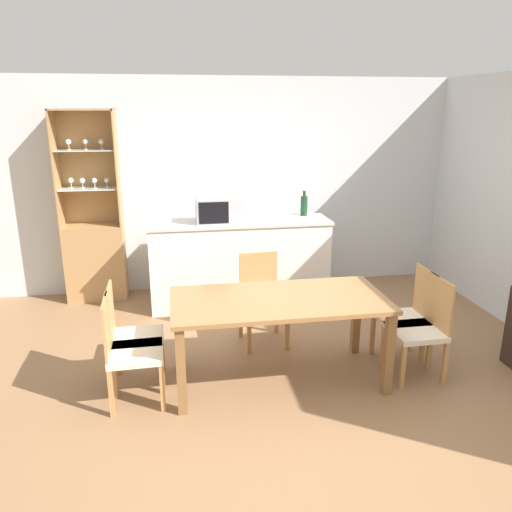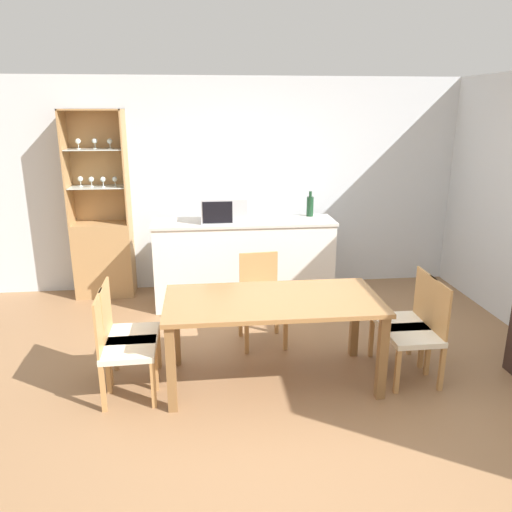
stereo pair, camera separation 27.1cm
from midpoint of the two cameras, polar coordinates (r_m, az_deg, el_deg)
The scene contains 12 objects.
ground_plane at distance 4.16m, azimuth 2.11°, elevation -15.27°, with size 18.00×18.00×0.00m, color #936B47.
wall_back at distance 6.20m, azimuth -2.70°, elevation 8.06°, with size 6.80×0.06×2.55m.
kitchen_counter at distance 5.70m, azimuth -3.23°, elevation -0.80°, with size 2.03×0.53×0.98m.
display_cabinet at distance 6.18m, azimuth -19.12°, elevation 1.05°, with size 0.68×0.36×2.18m.
dining_table at distance 4.04m, azimuth 0.71°, elevation -6.11°, with size 1.73×0.84×0.73m.
dining_chair_side_right_far at distance 4.58m, azimuth 15.27°, elevation -6.75°, with size 0.41×0.41×0.86m.
dining_chair_side_right_near at distance 4.38m, azimuth 16.62°, elevation -8.00°, with size 0.41×0.41×0.86m.
dining_chair_side_left_far at distance 4.22m, azimuth -15.86°, elevation -8.88°, with size 0.41×0.41×0.86m.
dining_chair_side_left_near at distance 3.99m, azimuth -16.22°, elevation -10.42°, with size 0.42×0.42×0.86m.
dining_chair_head_far at distance 4.80m, azimuth -0.92°, elevation -5.04°, with size 0.44×0.44×0.86m.
microwave at distance 5.53m, azimuth -5.70°, elevation 5.32°, with size 0.50×0.38×0.27m.
wine_bottle at distance 5.84m, azimuth 4.18°, elevation 5.79°, with size 0.08×0.08×0.29m.
Camera 1 is at (-0.87, -3.44, 2.20)m, focal length 35.00 mm.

